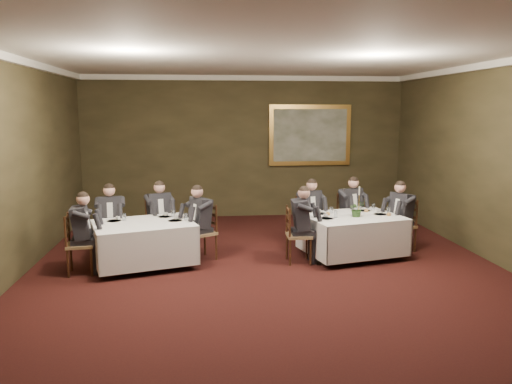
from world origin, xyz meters
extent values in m
plane|color=black|center=(0.00, 0.00, 0.00)|extent=(10.00, 10.00, 0.00)
cube|color=silver|center=(0.00, 0.00, 3.50)|extent=(8.00, 10.00, 0.10)
cube|color=#2D2716|center=(0.00, 5.00, 1.75)|extent=(8.00, 0.10, 3.50)
cube|color=#2D2716|center=(0.00, -5.00, 1.75)|extent=(8.00, 0.10, 3.50)
cube|color=white|center=(0.00, 4.95, 3.44)|extent=(8.00, 0.10, 0.12)
cube|color=black|center=(1.64, 1.19, 0.73)|extent=(1.85, 1.55, 0.04)
cube|color=white|center=(1.64, 1.19, 0.76)|extent=(1.93, 1.63, 0.02)
cube|color=white|center=(1.64, 1.19, 0.42)|extent=(1.95, 1.65, 0.65)
cube|color=black|center=(-2.08, 1.01, 0.73)|extent=(1.84, 1.58, 0.04)
cube|color=white|center=(-2.08, 1.01, 0.76)|extent=(1.92, 1.66, 0.02)
cube|color=white|center=(-2.08, 1.01, 0.42)|extent=(1.94, 1.68, 0.65)
cube|color=olive|center=(1.00, 1.92, 0.48)|extent=(0.54, 0.53, 0.05)
cube|color=black|center=(0.94, 2.10, 0.73)|extent=(0.37, 0.14, 0.54)
cube|color=black|center=(1.00, 1.92, 0.86)|extent=(0.49, 0.42, 0.55)
sphere|color=#DA9A88|center=(1.00, 1.92, 1.24)|extent=(0.26, 0.26, 0.21)
cube|color=olive|center=(1.88, 2.13, 0.48)|extent=(0.54, 0.53, 0.05)
cube|color=black|center=(1.83, 2.31, 0.73)|extent=(0.37, 0.13, 0.54)
cube|color=black|center=(1.88, 2.13, 0.86)|extent=(0.49, 0.41, 0.55)
sphere|color=#DA9A88|center=(1.88, 2.13, 1.24)|extent=(0.26, 0.26, 0.21)
cube|color=olive|center=(0.60, 0.94, 0.48)|extent=(0.43, 0.45, 0.05)
cube|color=black|center=(0.41, 0.95, 0.73)|extent=(0.04, 0.38, 0.54)
cube|color=black|center=(0.60, 0.94, 0.86)|extent=(0.32, 0.43, 0.55)
sphere|color=#DA9A88|center=(0.60, 0.94, 1.24)|extent=(0.22, 0.22, 0.21)
cube|color=olive|center=(2.67, 1.43, 0.48)|extent=(0.57, 0.58, 0.05)
cube|color=black|center=(2.84, 1.51, 0.73)|extent=(0.19, 0.36, 0.54)
cube|color=black|center=(2.67, 1.43, 0.86)|extent=(0.46, 0.51, 0.55)
sphere|color=#DA9A88|center=(2.67, 1.43, 1.24)|extent=(0.28, 0.28, 0.21)
cube|color=olive|center=(-2.75, 1.68, 0.48)|extent=(0.50, 0.48, 0.05)
cube|color=black|center=(-2.77, 1.87, 0.73)|extent=(0.38, 0.08, 0.54)
cube|color=black|center=(-2.75, 1.68, 0.86)|extent=(0.46, 0.37, 0.55)
sphere|color=#DA9A88|center=(-2.75, 1.68, 1.24)|extent=(0.24, 0.24, 0.21)
cube|color=olive|center=(-1.90, 1.94, 0.48)|extent=(0.57, 0.56, 0.05)
cube|color=black|center=(-1.97, 2.11, 0.73)|extent=(0.36, 0.18, 0.54)
cube|color=black|center=(-1.90, 1.94, 0.86)|extent=(0.51, 0.45, 0.55)
sphere|color=#DA9A88|center=(-1.90, 1.94, 1.24)|extent=(0.28, 0.28, 0.21)
cube|color=olive|center=(-1.10, 1.31, 0.48)|extent=(0.59, 0.59, 0.05)
cube|color=black|center=(-0.93, 1.41, 0.73)|extent=(0.22, 0.34, 0.54)
cube|color=black|center=(-1.10, 1.31, 0.86)|extent=(0.48, 0.52, 0.55)
sphere|color=#DA9A88|center=(-1.10, 1.31, 1.24)|extent=(0.29, 0.29, 0.21)
cube|color=olive|center=(-3.07, 0.71, 0.48)|extent=(0.47, 0.49, 0.05)
cube|color=black|center=(-3.26, 0.69, 0.73)|extent=(0.07, 0.38, 0.54)
cube|color=black|center=(-3.07, 0.71, 0.86)|extent=(0.36, 0.45, 0.55)
sphere|color=#DA9A88|center=(-3.07, 0.71, 1.24)|extent=(0.23, 0.23, 0.21)
imported|color=#2D5926|center=(1.68, 1.10, 0.92)|extent=(0.32, 0.29, 0.30)
cylinder|color=#BC8E39|center=(1.77, 1.25, 0.78)|extent=(0.08, 0.08, 0.02)
cylinder|color=#BC8E39|center=(1.77, 1.25, 0.97)|extent=(0.02, 0.02, 0.36)
cylinder|color=white|center=(1.77, 1.25, 1.23)|extent=(0.02, 0.02, 0.16)
cylinder|color=white|center=(1.11, 1.43, 0.77)|extent=(0.25, 0.25, 0.01)
cylinder|color=white|center=(1.11, 1.58, 0.80)|extent=(0.08, 0.08, 0.05)
cylinder|color=white|center=(1.28, 1.43, 0.83)|extent=(0.06, 0.06, 0.14)
cylinder|color=white|center=(-2.61, 1.21, 0.77)|extent=(0.25, 0.25, 0.01)
cylinder|color=white|center=(-2.61, 1.36, 0.80)|extent=(0.08, 0.08, 0.05)
cylinder|color=white|center=(-2.44, 1.21, 0.83)|extent=(0.06, 0.06, 0.14)
cube|color=#E0A752|center=(1.64, 4.94, 2.04)|extent=(2.07, 0.08, 1.52)
cube|color=#484D33|center=(1.64, 4.90, 2.04)|extent=(1.85, 0.01, 1.30)
camera|label=1|loc=(-1.06, -7.45, 2.64)|focal=35.00mm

